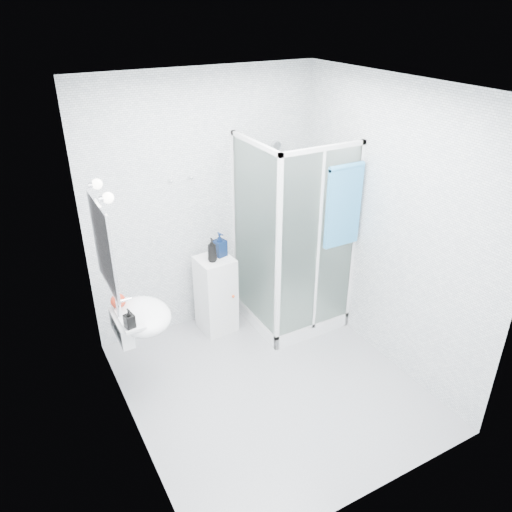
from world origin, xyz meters
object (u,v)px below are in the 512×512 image
storage_cabinet (216,294)px  hand_towel (344,204)px  shower_enclosure (289,286)px  shampoo_bottle_b (220,244)px  soap_dispenser_orange (118,298)px  soap_dispenser_black (129,318)px  shampoo_bottle_a (212,250)px  wall_basin (140,317)px

storage_cabinet → hand_towel: size_ratio=1.05×
shower_enclosure → shampoo_bottle_b: 0.87m
soap_dispenser_orange → soap_dispenser_black: 0.33m
shower_enclosure → hand_towel: (0.31, -0.40, 1.00)m
shampoo_bottle_a → shampoo_bottle_b: bearing=31.0°
shower_enclosure → soap_dispenser_orange: shower_enclosure is taller
soap_dispenser_black → wall_basin: bearing=56.9°
storage_cabinet → shampoo_bottle_b: shampoo_bottle_b is taller
shampoo_bottle_a → wall_basin: bearing=-148.7°
storage_cabinet → shampoo_bottle_a: 0.54m
shampoo_bottle_b → wall_basin: bearing=-148.7°
shampoo_bottle_b → storage_cabinet: bearing=-155.2°
soap_dispenser_black → shampoo_bottle_a: bearing=35.7°
shower_enclosure → storage_cabinet: size_ratio=2.41×
soap_dispenser_orange → soap_dispenser_black: (0.00, -0.33, 0.00)m
soap_dispenser_orange → hand_towel: bearing=-6.2°
shower_enclosure → soap_dispenser_orange: size_ratio=12.51×
soap_dispenser_orange → shampoo_bottle_a: bearing=21.8°
soap_dispenser_orange → wall_basin: bearing=-48.6°
hand_towel → soap_dispenser_orange: 2.16m
shower_enclosure → storage_cabinet: 0.76m
shower_enclosure → wall_basin: (-1.66, -0.32, 0.35)m
wall_basin → soap_dispenser_orange: (-0.12, 0.14, 0.15)m
storage_cabinet → shampoo_bottle_a: shampoo_bottle_a is taller
shower_enclosure → wall_basin: shower_enclosure is taller
shower_enclosure → soap_dispenser_orange: (-1.78, -0.18, 0.49)m
shampoo_bottle_a → soap_dispenser_orange: 1.11m
hand_towel → shampoo_bottle_b: hand_towel is taller
shower_enclosure → hand_towel: size_ratio=2.53×
shower_enclosure → shampoo_bottle_a: bearing=162.4°
shower_enclosure → soap_dispenser_orange: bearing=-174.4°
soap_dispenser_black → shower_enclosure: bearing=15.9°
shampoo_bottle_a → soap_dispenser_black: (-1.03, -0.74, -0.01)m
shampoo_bottle_b → soap_dispenser_black: 1.41m
hand_towel → shampoo_bottle_a: 1.33m
soap_dispenser_orange → shower_enclosure: bearing=5.6°
soap_dispenser_orange → soap_dispenser_black: soap_dispenser_black is taller
wall_basin → soap_dispenser_orange: size_ratio=3.50×
wall_basin → shower_enclosure: bearing=10.8°
shampoo_bottle_a → soap_dispenser_black: bearing=-144.3°
shampoo_bottle_a → shower_enclosure: bearing=-17.6°
hand_towel → soap_dispenser_black: size_ratio=4.85×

